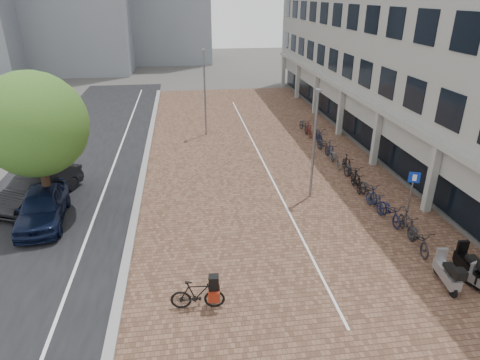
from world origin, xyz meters
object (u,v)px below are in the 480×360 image
scooter_mid (470,264)px  parking_sign (412,188)px  hero_bike (198,294)px  car_navy (42,206)px  scooter_front (447,272)px  car_dark (38,187)px

scooter_mid → parking_sign: parking_sign is taller
hero_bike → parking_sign: (9.93, 4.67, 1.03)m
scooter_mid → car_navy: bearing=163.3°
scooter_front → scooter_mid: (1.06, 0.26, 0.03)m
scooter_mid → parking_sign: size_ratio=0.77×
scooter_mid → hero_bike: bearing=-174.0°
scooter_mid → parking_sign: 4.56m
scooter_front → hero_bike: bearing=-172.4°
car_dark → car_navy: bearing=-46.8°
car_navy → scooter_mid: bearing=-27.5°
car_dark → parking_sign: 17.99m
car_dark → hero_bike: car_dark is taller
car_navy → parking_sign: (16.67, -2.07, 0.79)m
hero_bike → parking_sign: parking_sign is taller
hero_bike → scooter_mid: (9.93, 0.22, 0.06)m
hero_bike → car_dark: bearing=45.4°
hero_bike → parking_sign: bearing=-59.7°
parking_sign → hero_bike: bearing=-133.3°
car_navy → scooter_mid: 17.91m
scooter_front → parking_sign: bearing=85.3°
hero_bike → scooter_front: 8.87m
car_dark → hero_bike: bearing=-26.7°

